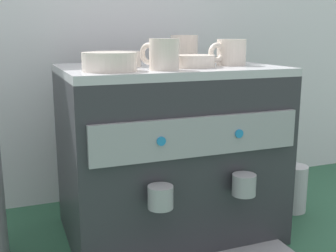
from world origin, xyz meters
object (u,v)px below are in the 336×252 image
at_px(ceramic_bowl_2, 110,62).
at_px(milk_pitcher, 294,188).
at_px(ceramic_bowl_0, 192,61).
at_px(ceramic_bowl_1, 117,59).
at_px(ceramic_cup_2, 183,49).
at_px(espresso_machine, 169,153).
at_px(ceramic_cup_0, 163,54).
at_px(ceramic_cup_1, 230,52).

xyz_separation_m(ceramic_bowl_2, milk_pitcher, (0.59, 0.09, -0.41)).
xyz_separation_m(ceramic_bowl_0, ceramic_bowl_1, (-0.17, 0.10, 0.00)).
xyz_separation_m(ceramic_cup_2, ceramic_bowl_1, (-0.21, -0.05, -0.02)).
distance_m(espresso_machine, ceramic_cup_2, 0.30).
height_order(ceramic_cup_0, ceramic_bowl_2, ceramic_cup_0).
bearing_deg(ceramic_cup_1, ceramic_cup_0, -161.35).
relative_size(ceramic_cup_0, ceramic_cup_1, 0.88).
relative_size(ceramic_cup_1, ceramic_bowl_0, 0.99).
distance_m(espresso_machine, milk_pitcher, 0.44).
relative_size(ceramic_bowl_0, milk_pitcher, 0.79).
height_order(ceramic_cup_2, milk_pitcher, ceramic_cup_2).
bearing_deg(ceramic_bowl_0, ceramic_cup_2, 74.45).
xyz_separation_m(ceramic_bowl_0, milk_pitcher, (0.38, 0.05, -0.40)).
relative_size(espresso_machine, ceramic_cup_2, 4.58).
relative_size(ceramic_cup_1, ceramic_cup_2, 0.95).
bearing_deg(ceramic_bowl_0, ceramic_cup_0, -151.98).
height_order(ceramic_cup_0, ceramic_cup_1, ceramic_cup_0).
height_order(ceramic_cup_2, ceramic_bowl_1, ceramic_cup_2).
relative_size(ceramic_bowl_1, milk_pitcher, 0.87).
distance_m(ceramic_cup_1, ceramic_bowl_1, 0.30).
distance_m(ceramic_cup_1, milk_pitcher, 0.50).
bearing_deg(ceramic_bowl_0, milk_pitcher, 7.20).
xyz_separation_m(ceramic_bowl_0, ceramic_bowl_2, (-0.22, -0.04, 0.01)).
height_order(ceramic_cup_0, ceramic_bowl_1, ceramic_cup_0).
distance_m(ceramic_cup_0, ceramic_cup_1, 0.23).
relative_size(ceramic_cup_1, ceramic_bowl_1, 0.90).
bearing_deg(espresso_machine, ceramic_cup_2, 48.87).
height_order(espresso_machine, milk_pitcher, espresso_machine).
bearing_deg(ceramic_cup_0, ceramic_bowl_2, 174.15).
xyz_separation_m(ceramic_cup_0, milk_pitcher, (0.47, 0.10, -0.43)).
xyz_separation_m(ceramic_cup_1, ceramic_bowl_0, (-0.12, -0.02, -0.02)).
bearing_deg(ceramic_bowl_2, ceramic_bowl_0, 10.15).
xyz_separation_m(espresso_machine, ceramic_cup_0, (-0.06, -0.11, 0.27)).
height_order(ceramic_cup_1, ceramic_cup_2, ceramic_cup_2).
height_order(ceramic_bowl_0, ceramic_bowl_2, ceramic_bowl_2).
bearing_deg(ceramic_cup_1, ceramic_bowl_2, -169.81).
bearing_deg(ceramic_bowl_0, ceramic_bowl_2, -169.85).
distance_m(ceramic_cup_0, ceramic_bowl_0, 0.11).
relative_size(espresso_machine, ceramic_bowl_2, 4.47).
xyz_separation_m(ceramic_cup_1, ceramic_bowl_2, (-0.34, -0.06, -0.01)).
bearing_deg(ceramic_bowl_1, ceramic_bowl_2, -110.39).
distance_m(ceramic_cup_2, milk_pitcher, 0.55).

